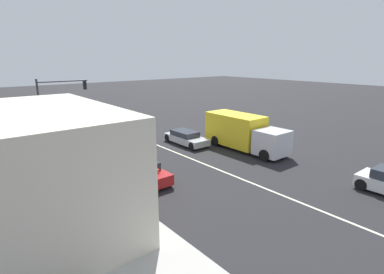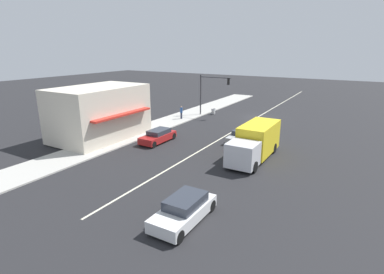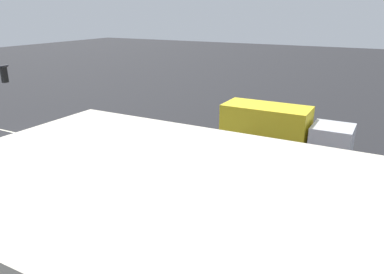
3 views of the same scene
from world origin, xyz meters
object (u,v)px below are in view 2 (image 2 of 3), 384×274
Objects in this scene: warning_aframe_sign at (213,111)px; van_white at (184,210)px; pedestrian at (181,112)px; traffic_signal_main at (210,88)px; hatchback_red at (158,136)px; delivery_truck at (255,142)px; sedan_silver at (242,135)px.

van_white is at bearing 113.33° from warning_aframe_sign.
pedestrian reaches higher than van_white.
van_white is (-11.12, 24.52, -3.22)m from traffic_signal_main.
traffic_signal_main reaches higher than hatchback_red.
delivery_truck is (-13.37, 9.12, 0.45)m from pedestrian.
delivery_truck is at bearing 145.70° from pedestrian.
traffic_signal_main is 13.95m from hatchback_red.
warning_aframe_sign is (-2.22, -5.13, -0.60)m from pedestrian.
traffic_signal_main is 3.72m from warning_aframe_sign.
van_white is at bearing 114.40° from traffic_signal_main.
delivery_truck is at bearing -176.65° from hatchback_red.
traffic_signal_main is at bearing 90.90° from warning_aframe_sign.
pedestrian is at bearing 66.59° from warning_aframe_sign.
warning_aframe_sign is at bearing -89.10° from traffic_signal_main.
pedestrian is 5.62m from warning_aframe_sign.
warning_aframe_sign is 0.11× the size of delivery_truck.
traffic_signal_main is 6.69× the size of warning_aframe_sign.
warning_aframe_sign is at bearing -66.67° from van_white.
van_white is at bearing 132.24° from hatchback_red.
warning_aframe_sign is at bearing -85.58° from hatchback_red.
hatchback_red is at bearing 3.35° from delivery_truck.
sedan_silver reaches higher than warning_aframe_sign.
van_white is 1.03× the size of hatchback_red.
sedan_silver is at bearing -56.39° from delivery_truck.
hatchback_red is at bearing 94.76° from traffic_signal_main.
warning_aframe_sign is at bearing -113.41° from pedestrian.
pedestrian is 0.40× the size of hatchback_red.
delivery_truck is at bearing 130.72° from traffic_signal_main.
traffic_signal_main is 0.75× the size of delivery_truck.
traffic_signal_main is 1.25× the size of sedan_silver.
sedan_silver is (2.80, -15.81, -0.09)m from van_white.
van_white is 0.98× the size of sedan_silver.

